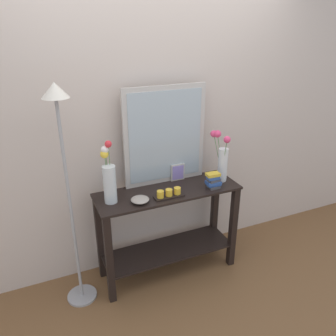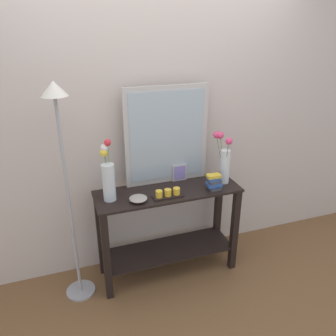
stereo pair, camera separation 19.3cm
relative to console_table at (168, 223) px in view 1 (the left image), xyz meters
name	(u,v)px [view 1 (the left image)]	position (x,y,z in m)	size (l,w,h in m)	color
ground_plane	(168,270)	(0.00, 0.00, -0.51)	(7.00, 6.00, 0.02)	brown
wall_back	(153,119)	(0.00, 0.32, 0.85)	(6.40, 0.08, 2.70)	beige
console_table	(168,223)	(0.00, 0.00, 0.00)	(1.22, 0.40, 0.82)	black
mirror_leaning	(165,136)	(0.05, 0.17, 0.74)	(0.72, 0.03, 0.83)	#B7B2AD
tall_vase_left	(109,179)	(-0.48, 0.01, 0.52)	(0.10, 0.12, 0.49)	silver
vase_right	(222,158)	(0.50, -0.01, 0.53)	(0.12, 0.21, 0.45)	silver
candle_tray	(169,194)	(-0.04, -0.11, 0.35)	(0.24, 0.09, 0.07)	black
picture_frame_small	(178,172)	(0.16, 0.15, 0.40)	(0.13, 0.01, 0.15)	#B7B2AD
decorative_bowl	(140,200)	(-0.28, -0.10, 0.35)	(0.14, 0.14, 0.04)	#9E9389
book_stack	(213,181)	(0.37, -0.11, 0.39)	(0.13, 0.10, 0.14)	#424247
floor_lamp	(65,166)	(-0.79, -0.03, 0.69)	(0.24, 0.24, 1.76)	#9E9EA3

